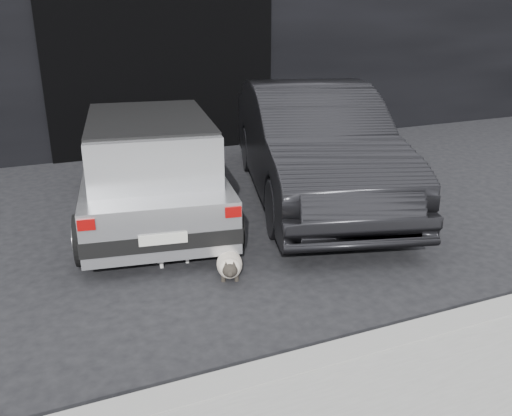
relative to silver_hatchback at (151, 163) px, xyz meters
name	(u,v)px	position (x,y,z in m)	size (l,w,h in m)	color
ground	(171,244)	(-0.02, -0.87, -0.70)	(80.00, 80.00, 0.00)	black
building_facade	(136,5)	(0.98, 5.13, 1.80)	(34.00, 4.00, 5.00)	black
garage_opening	(165,79)	(0.98, 3.12, 0.60)	(4.00, 0.10, 2.60)	black
curb	(384,345)	(0.98, -3.47, -0.64)	(18.00, 0.25, 0.12)	gray
silver_hatchback	(151,163)	(0.00, 0.00, 0.00)	(2.16, 3.70, 1.29)	silver
second_car	(313,143)	(2.19, -0.08, 0.05)	(1.60, 4.60, 1.52)	black
cat_siamese	(230,265)	(0.32, -1.85, -0.59)	(0.41, 0.73, 0.26)	beige
cat_white	(175,248)	(-0.08, -1.35, -0.55)	(0.69, 0.25, 0.32)	white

